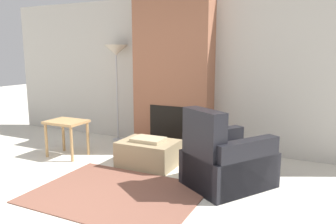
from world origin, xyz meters
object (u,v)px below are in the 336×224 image
at_px(ottoman, 148,153).
at_px(floor_lamp_left, 116,54).
at_px(side_table, 67,127).
at_px(armchair, 224,163).

bearing_deg(ottoman, floor_lamp_left, 140.15).
bearing_deg(side_table, floor_lamp_left, 81.38).
distance_m(side_table, floor_lamp_left, 1.64).
xyz_separation_m(armchair, side_table, (-2.61, 0.11, 0.18)).
xyz_separation_m(ottoman, side_table, (-1.39, -0.16, 0.29)).
bearing_deg(ottoman, side_table, -173.47).
xyz_separation_m(ottoman, armchair, (1.22, -0.27, 0.11)).
xyz_separation_m(side_table, floor_lamp_left, (0.18, 1.17, 1.13)).
relative_size(armchair, floor_lamp_left, 0.70).
distance_m(armchair, side_table, 2.62).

